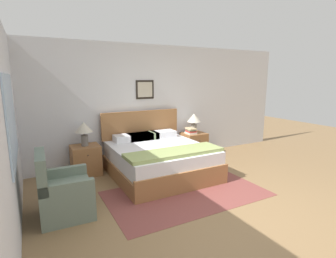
{
  "coord_description": "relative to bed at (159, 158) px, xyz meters",
  "views": [
    {
      "loc": [
        -2.36,
        -2.53,
        1.89
      ],
      "look_at": [
        -0.16,
        1.58,
        0.97
      ],
      "focal_mm": 28.0,
      "sensor_mm": 36.0,
      "label": 1
    }
  ],
  "objects": [
    {
      "name": "armchair",
      "position": [
        -1.86,
        -0.78,
        -0.01
      ],
      "size": [
        0.69,
        0.74,
        0.92
      ],
      "rotation": [
        0.0,
        0.0,
        -1.6
      ],
      "color": "slate",
      "rests_on": "ground_plane"
    },
    {
      "name": "wall_left",
      "position": [
        -2.41,
        -0.47,
        0.98
      ],
      "size": [
        0.08,
        5.27,
        2.6
      ],
      "color": "silver",
      "rests_on": "ground_plane"
    },
    {
      "name": "table_lamp_near_window",
      "position": [
        -1.27,
        0.68,
        0.59
      ],
      "size": [
        0.33,
        0.33,
        0.47
      ],
      "color": "slate",
      "rests_on": "nightstand_near_window"
    },
    {
      "name": "nightstand_near_window",
      "position": [
        -1.27,
        0.68,
        -0.04
      ],
      "size": [
        0.54,
        0.5,
        0.58
      ],
      "color": "#936038",
      "rests_on": "ground_plane"
    },
    {
      "name": "area_rug_main",
      "position": [
        0.01,
        -1.01,
        -0.32
      ],
      "size": [
        2.58,
        1.5,
        0.01
      ],
      "color": "brown",
      "rests_on": "ground_plane"
    },
    {
      "name": "book_hardcover_middle",
      "position": [
        1.15,
        0.64,
        0.32
      ],
      "size": [
        0.2,
        0.25,
        0.03
      ],
      "rotation": [
        0.0,
        0.0,
        -0.1
      ],
      "color": "#B7332D",
      "rests_on": "book_thick_bottom"
    },
    {
      "name": "wall_back",
      "position": [
        0.19,
        1.0,
        0.97
      ],
      "size": [
        7.54,
        0.09,
        2.6
      ],
      "color": "silver",
      "rests_on": "ground_plane"
    },
    {
      "name": "ground_plane",
      "position": [
        0.19,
        -1.89,
        -0.33
      ],
      "size": [
        16.0,
        16.0,
        0.0
      ],
      "primitive_type": "plane",
      "color": "olive"
    },
    {
      "name": "bed",
      "position": [
        0.0,
        0.0,
        0.0
      ],
      "size": [
        1.79,
        1.9,
        1.17
      ],
      "color": "#936038",
      "rests_on": "ground_plane"
    },
    {
      "name": "table_lamp_by_door",
      "position": [
        1.26,
        0.68,
        0.59
      ],
      "size": [
        0.33,
        0.33,
        0.47
      ],
      "color": "slate",
      "rests_on": "nightstand_by_door"
    },
    {
      "name": "book_novel_upper",
      "position": [
        1.15,
        0.64,
        0.35
      ],
      "size": [
        0.18,
        0.23,
        0.03
      ],
      "rotation": [
        0.0,
        0.0,
        -0.18
      ],
      "color": "#4C7551",
      "rests_on": "book_hardcover_middle"
    },
    {
      "name": "book_slim_near_top",
      "position": [
        1.15,
        0.64,
        0.38
      ],
      "size": [
        0.19,
        0.26,
        0.03
      ],
      "rotation": [
        0.0,
        0.0,
        -0.02
      ],
      "color": "beige",
      "rests_on": "book_novel_upper"
    },
    {
      "name": "book_thick_bottom",
      "position": [
        1.15,
        0.64,
        0.28
      ],
      "size": [
        0.21,
        0.25,
        0.04
      ],
      "rotation": [
        0.0,
        0.0,
        -0.03
      ],
      "color": "silver",
      "rests_on": "nightstand_by_door"
    },
    {
      "name": "nightstand_by_door",
      "position": [
        1.27,
        0.68,
        -0.04
      ],
      "size": [
        0.54,
        0.5,
        0.58
      ],
      "color": "#936038",
      "rests_on": "ground_plane"
    }
  ]
}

